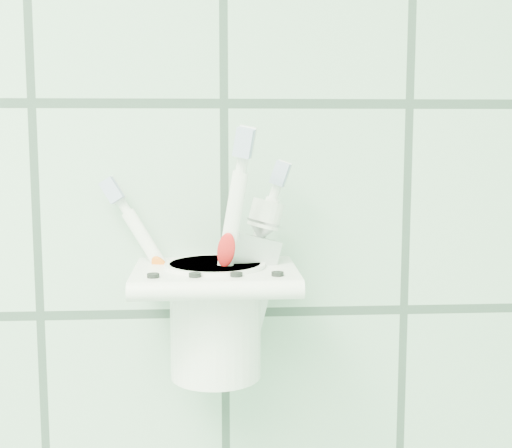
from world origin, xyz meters
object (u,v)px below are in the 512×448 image
holder_bracket (215,278)px  toothbrush_blue (216,256)px  toothbrush_pink (220,256)px  toothpaste_tube (228,270)px  toothbrush_orange (208,244)px  cup (215,315)px

holder_bracket → toothbrush_blue: (0.00, 0.02, 0.01)m
toothbrush_pink → toothbrush_blue: (-0.00, 0.01, -0.00)m
toothbrush_blue → toothpaste_tube: (0.01, -0.02, -0.01)m
toothbrush_orange → holder_bracket: bearing=-36.5°
toothbrush_orange → toothbrush_blue: bearing=78.5°
cup → toothbrush_orange: bearing=148.5°
holder_bracket → toothbrush_pink: 0.02m
toothbrush_pink → toothbrush_blue: bearing=112.2°
cup → toothbrush_blue: (0.00, 0.02, 0.05)m
cup → toothbrush_blue: 0.05m
toothbrush_pink → toothbrush_orange: (-0.01, -0.00, 0.01)m
toothbrush_blue → toothbrush_orange: size_ratio=0.87×
toothbrush_pink → toothbrush_blue: 0.01m
holder_bracket → toothbrush_orange: 0.03m
toothbrush_blue → toothpaste_tube: toothbrush_blue is taller
cup → toothpaste_tube: bearing=-1.9°
holder_bracket → cup: 0.03m
cup → toothbrush_blue: size_ratio=0.54×
holder_bracket → toothbrush_orange: toothbrush_orange is taller
toothbrush_blue → toothpaste_tube: bearing=-41.9°
toothbrush_orange → toothpaste_tube: bearing=2.7°
toothpaste_tube → toothbrush_pink: bearing=123.6°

